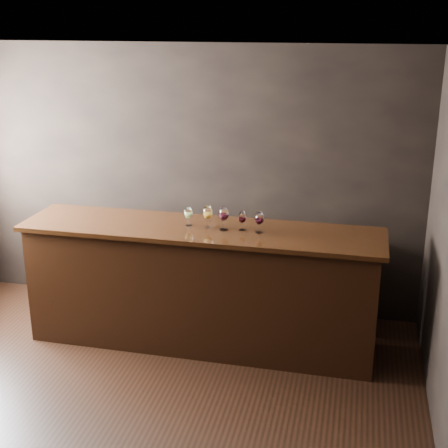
% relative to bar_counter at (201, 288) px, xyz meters
% --- Properties ---
extents(ground, '(5.00, 5.00, 0.00)m').
position_rel_bar_counter_xyz_m(ground, '(-0.41, -1.38, -0.57)').
color(ground, black).
rests_on(ground, ground).
extents(room_shell, '(5.02, 4.52, 2.81)m').
position_rel_bar_counter_xyz_m(room_shell, '(-0.64, -1.27, 1.24)').
color(room_shell, black).
rests_on(room_shell, ground).
extents(bar_counter, '(3.28, 0.75, 1.15)m').
position_rel_bar_counter_xyz_m(bar_counter, '(0.00, 0.00, 0.00)').
color(bar_counter, black).
rests_on(bar_counter, ground).
extents(bar_top, '(3.39, 0.83, 0.04)m').
position_rel_bar_counter_xyz_m(bar_top, '(0.00, 0.00, 0.59)').
color(bar_top, black).
rests_on(bar_top, bar_counter).
extents(back_bar_shelf, '(2.65, 0.40, 0.95)m').
position_rel_bar_counter_xyz_m(back_bar_shelf, '(0.03, 0.65, -0.10)').
color(back_bar_shelf, black).
rests_on(back_bar_shelf, ground).
extents(glass_white, '(0.07, 0.07, 0.17)m').
position_rel_bar_counter_xyz_m(glass_white, '(-0.12, 0.03, 0.73)').
color(glass_white, white).
rests_on(glass_white, bar_top).
extents(glass_amber, '(0.09, 0.09, 0.21)m').
position_rel_bar_counter_xyz_m(glass_amber, '(0.07, 0.02, 0.75)').
color(glass_amber, white).
rests_on(glass_amber, bar_top).
extents(glass_red_a, '(0.09, 0.09, 0.22)m').
position_rel_bar_counter_xyz_m(glass_red_a, '(0.22, -0.02, 0.76)').
color(glass_red_a, white).
rests_on(glass_red_a, bar_top).
extents(glass_red_b, '(0.07, 0.07, 0.17)m').
position_rel_bar_counter_xyz_m(glass_red_b, '(0.39, 0.01, 0.73)').
color(glass_red_b, white).
rests_on(glass_red_b, bar_top).
extents(glass_red_c, '(0.08, 0.08, 0.19)m').
position_rel_bar_counter_xyz_m(glass_red_c, '(0.55, -0.02, 0.74)').
color(glass_red_c, white).
rests_on(glass_red_c, bar_top).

